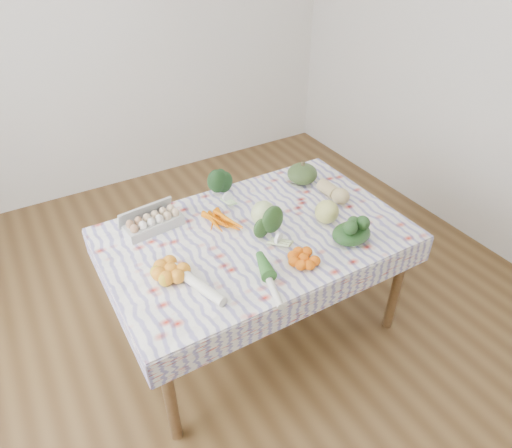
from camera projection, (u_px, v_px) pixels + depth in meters
name	position (u px, v px, depth m)	size (l,w,h in m)	color
ground	(256.00, 325.00, 3.00)	(4.50, 4.50, 0.00)	#543A1D
wall_back	(117.00, 28.00, 3.73)	(4.00, 0.04, 2.80)	white
dining_table	(256.00, 244.00, 2.60)	(1.60, 1.00, 0.75)	brown
tablecloth	(256.00, 233.00, 2.55)	(1.66, 1.06, 0.01)	white
egg_carton	(154.00, 223.00, 2.54)	(0.33, 0.13, 0.09)	#B6B7B1
carrot_bunch	(219.00, 225.00, 2.57)	(0.23, 0.20, 0.04)	orange
kale_bunch	(224.00, 188.00, 2.78)	(0.17, 0.15, 0.15)	#193A18
kabocha_squash	(302.00, 174.00, 2.95)	(0.20, 0.20, 0.13)	#364E24
cabbage	(263.00, 213.00, 2.57)	(0.14, 0.14, 0.14)	#BBCE80
butternut_squash	(334.00, 191.00, 2.80)	(0.11, 0.23, 0.11)	tan
orange_cluster	(171.00, 270.00, 2.24)	(0.24, 0.24, 0.08)	orange
broccoli	(270.00, 232.00, 2.45)	(0.17, 0.17, 0.12)	#25481B
mandarin_cluster	(304.00, 258.00, 2.33)	(0.20, 0.20, 0.06)	#F16209
grapefruit	(327.00, 212.00, 2.59)	(0.14, 0.14, 0.14)	#D5D66A
spinach_bag	(351.00, 234.00, 2.46)	(0.22, 0.18, 0.10)	#183515
daikon	(198.00, 284.00, 2.17)	(0.05, 0.05, 0.37)	white
leek	(270.00, 281.00, 2.20)	(0.04, 0.04, 0.35)	silver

